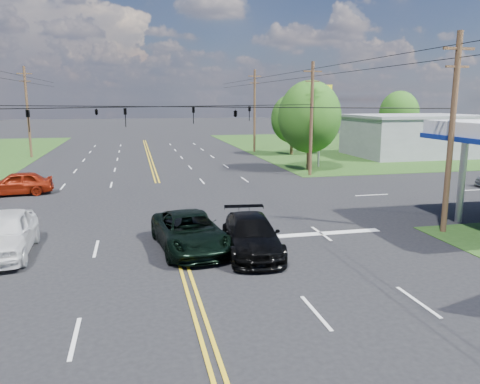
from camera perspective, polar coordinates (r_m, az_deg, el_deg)
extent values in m
plane|color=black|center=(29.20, -9.18, -1.62)|extent=(280.00, 280.00, 0.00)
cube|color=#1F3F14|center=(71.00, 18.43, 5.45)|extent=(46.00, 48.00, 0.03)
cube|color=silver|center=(22.45, 5.12, -5.43)|extent=(10.00, 0.50, 0.02)
cube|color=slate|center=(58.05, 20.44, 6.34)|extent=(14.00, 10.00, 4.40)
cylinder|color=#A5A5AA|center=(27.10, 25.43, 1.44)|extent=(0.36, 0.36, 4.65)
cylinder|color=#43331C|center=(24.43, 24.36, 6.33)|extent=(0.28, 0.28, 9.50)
cube|color=#43331C|center=(24.49, 25.13, 15.56)|extent=(1.60, 0.12, 0.12)
cube|color=#43331C|center=(24.42, 24.97, 13.69)|extent=(1.20, 0.10, 0.10)
cylinder|color=#43331C|center=(40.26, 8.69, 8.71)|extent=(0.28, 0.28, 9.50)
cube|color=#43331C|center=(40.29, 8.86, 14.33)|extent=(1.60, 0.12, 0.12)
cube|color=#43331C|center=(40.25, 8.83, 13.19)|extent=(1.20, 0.10, 0.10)
cylinder|color=#43331C|center=(57.58, -24.46, 8.81)|extent=(0.28, 0.28, 10.00)
cube|color=#43331C|center=(57.63, -24.80, 12.97)|extent=(1.60, 0.12, 0.12)
cube|color=#43331C|center=(57.59, -24.74, 12.18)|extent=(1.20, 0.10, 0.10)
cylinder|color=#43331C|center=(58.34, 1.79, 9.81)|extent=(0.28, 0.28, 10.00)
cube|color=#43331C|center=(58.39, 1.81, 13.93)|extent=(1.60, 0.12, 0.12)
cube|color=#43331C|center=(58.36, 1.81, 13.15)|extent=(1.20, 0.10, 0.10)
imported|color=black|center=(24.44, -24.39, 7.91)|extent=(0.17, 0.21, 1.05)
imported|color=black|center=(27.02, -13.79, 8.80)|extent=(0.17, 0.21, 1.05)
imported|color=black|center=(30.14, -5.69, 9.28)|extent=(0.17, 0.21, 1.05)
imported|color=black|center=(33.96, 1.16, 9.54)|extent=(0.17, 0.21, 1.05)
imported|color=black|center=(31.23, -17.10, 9.42)|extent=(1.24, 0.26, 0.50)
imported|color=black|center=(26.35, -0.56, 9.66)|extent=(1.24, 0.26, 0.50)
cylinder|color=black|center=(30.36, 16.81, 15.45)|extent=(0.04, 100.00, 0.04)
cylinder|color=black|center=(30.32, 16.74, 14.32)|extent=(0.04, 100.00, 0.04)
cylinder|color=#43331C|center=(43.64, 8.36, 4.82)|extent=(0.36, 0.36, 3.30)
ellipsoid|color=#174412|center=(43.41, 8.48, 9.05)|extent=(5.70, 5.70, 6.60)
cylinder|color=#43331C|center=(55.74, 6.31, 6.01)|extent=(0.36, 0.36, 2.86)
ellipsoid|color=#174412|center=(55.56, 6.37, 8.88)|extent=(4.94, 4.94, 5.72)
cylinder|color=#43331C|center=(68.66, 18.66, 6.55)|extent=(0.36, 0.36, 3.08)
ellipsoid|color=#174412|center=(68.51, 18.82, 9.06)|extent=(5.32, 5.32, 6.16)
imported|color=black|center=(20.41, -6.16, -4.82)|extent=(3.23, 5.96, 1.59)
imported|color=black|center=(19.83, 1.43, -5.27)|extent=(2.72, 5.60, 1.57)
imported|color=silver|center=(21.84, -26.81, -4.56)|extent=(2.42, 5.54, 1.86)
imported|color=maroon|center=(35.29, -25.59, 0.95)|extent=(4.89, 2.44, 1.60)
cylinder|color=#A5A5AA|center=(45.52, 9.66, 7.91)|extent=(0.20, 0.20, 7.84)
cube|color=yellow|center=(45.46, 9.80, 12.09)|extent=(2.17, 0.46, 1.08)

